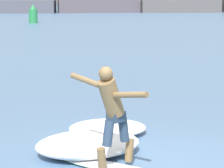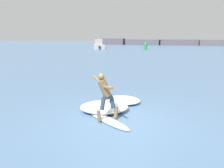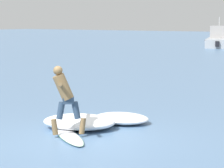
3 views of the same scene
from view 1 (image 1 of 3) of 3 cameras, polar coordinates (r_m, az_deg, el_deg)
The scene contains 6 objects.
rock_jetty_breakwater at distance 70.91m, azimuth 4.28°, elevation 8.46°, with size 63.58×4.97×5.43m.
surfboard at distance 8.58m, azimuth 0.19°, elevation -8.99°, with size 2.17×1.76×0.20m.
surfer at distance 8.22m, azimuth 0.00°, elevation -2.64°, with size 1.13×1.21×1.64m.
channel_marker_buoy at distance 47.61m, azimuth -8.48°, elevation 7.37°, with size 0.75×0.75×1.65m.
wave_foam_at_tail at distance 10.60m, azimuth -0.47°, elevation -4.75°, with size 1.57×1.26×0.26m.
wave_foam_at_nose at distance 9.34m, azimuth -2.60°, elevation -6.47°, with size 2.22×1.93×0.36m.
Camera 1 is at (-1.14, -7.97, 2.83)m, focal length 85.00 mm.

